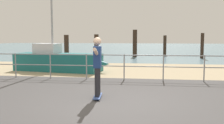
% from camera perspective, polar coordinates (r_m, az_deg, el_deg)
% --- Properties ---
extents(ground_plane, '(24.00, 10.00, 0.04)m').
position_cam_1_polar(ground_plane, '(5.76, -2.02, -11.97)').
color(ground_plane, '#474444').
rests_on(ground_plane, ground).
extents(beach_strip, '(24.00, 6.00, 0.04)m').
position_cam_1_polar(beach_strip, '(13.55, 3.74, -1.71)').
color(beach_strip, tan).
rests_on(beach_strip, ground).
extents(sea_surface, '(72.00, 50.00, 0.04)m').
position_cam_1_polar(sea_surface, '(41.45, 6.49, 3.26)').
color(sea_surface, slate).
rests_on(sea_surface, ground).
extents(railing_fence, '(12.35, 0.05, 1.05)m').
position_cam_1_polar(railing_fence, '(10.35, -5.76, -0.16)').
color(railing_fence, gray).
rests_on(railing_fence, ground).
extents(sailboat, '(5.06, 2.10, 5.63)m').
position_cam_1_polar(sailboat, '(13.10, -11.43, 0.24)').
color(sailboat, '#19666B').
rests_on(sailboat, ground).
extents(skateboard, '(0.27, 0.81, 0.08)m').
position_cam_1_polar(skateboard, '(7.26, -3.25, -7.69)').
color(skateboard, '#334C8C').
rests_on(skateboard, ground).
extents(skateboarder, '(0.23, 1.45, 1.65)m').
position_cam_1_polar(skateboarder, '(7.10, -3.29, -0.21)').
color(skateboarder, '#26262B').
rests_on(skateboarder, skateboard).
extents(groyne_post_0, '(0.38, 0.38, 1.90)m').
position_cam_1_polar(groyne_post_0, '(20.84, -10.20, 3.42)').
color(groyne_post_0, '#332319').
rests_on(groyne_post_0, ground).
extents(groyne_post_1, '(0.33, 0.33, 1.92)m').
position_cam_1_polar(groyne_post_1, '(18.99, -3.52, 3.33)').
color(groyne_post_1, '#332319').
rests_on(groyne_post_1, ground).
extents(groyne_post_2, '(0.38, 0.38, 2.35)m').
position_cam_1_polar(groyne_post_2, '(22.12, 5.16, 4.20)').
color(groyne_post_2, '#332319').
rests_on(groyne_post_2, ground).
extents(groyne_post_3, '(0.29, 0.29, 1.87)m').
position_cam_1_polar(groyne_post_3, '(24.28, 11.79, 3.67)').
color(groyne_post_3, '#332319').
rests_on(groyne_post_3, ground).
extents(groyne_post_4, '(0.26, 0.26, 2.04)m').
position_cam_1_polar(groyne_post_4, '(21.48, 19.61, 3.44)').
color(groyne_post_4, '#332319').
rests_on(groyne_post_4, ground).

